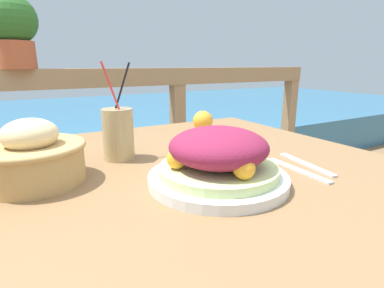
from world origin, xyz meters
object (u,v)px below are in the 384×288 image
object	(u,v)px
salad_plate	(218,160)
potted_plant	(13,28)
drink_glass	(118,134)
bread_basket	(33,157)

from	to	relation	value
salad_plate	potted_plant	bearing A→B (deg)	106.82
salad_plate	drink_glass	xyz separation A→B (m)	(-0.13, 0.26, 0.02)
bread_basket	salad_plate	bearing A→B (deg)	-30.51
bread_basket	potted_plant	bearing A→B (deg)	89.67
salad_plate	bread_basket	world-z (taller)	bread_basket
drink_glass	bread_basket	size ratio (longest dim) A/B	1.17
salad_plate	potted_plant	size ratio (longest dim) A/B	0.95
drink_glass	bread_basket	distance (m)	0.21
bread_basket	potted_plant	xyz separation A→B (m)	(0.00, 0.86, 0.33)
drink_glass	salad_plate	bearing A→B (deg)	-64.16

